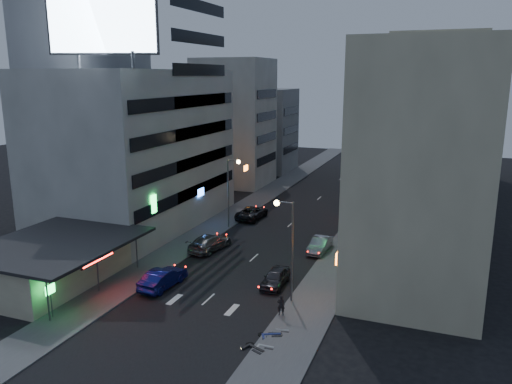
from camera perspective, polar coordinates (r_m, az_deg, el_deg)
The scene contains 29 objects.
ground at distance 37.64m, azimuth -8.28°, elevation -14.48°, with size 180.00×180.00×0.00m, color black.
sidewalk_left at distance 66.17m, azimuth -1.64°, elevation -2.00°, with size 4.00×120.00×0.12m, color #4C4C4F.
sidewalk_right at distance 61.98m, azimuth 12.16°, elevation -3.36°, with size 4.00×120.00×0.12m, color #4C4C4F.
food_court at distance 46.16m, azimuth -22.46°, elevation -7.36°, with size 11.00×13.00×3.88m.
white_building at distance 59.99m, azimuth -13.44°, elevation 4.78°, with size 14.00×24.00×18.00m, color beige.
grey_tower at distance 67.23m, azimuth -18.82°, elevation 12.17°, with size 10.00×14.00×34.00m, color gray.
shophouse_near at distance 40.08m, azimuth 18.22°, elevation 1.89°, with size 10.00×11.00×20.00m, color beige.
shophouse_mid at distance 51.73m, azimuth 19.37°, elevation 1.97°, with size 11.00×12.00×16.00m, color tan.
shophouse_far at distance 64.20m, azimuth 19.58°, elevation 6.72°, with size 10.00×14.00×22.00m, color beige.
far_left_a at distance 80.94m, azimuth -2.48°, elevation 7.93°, with size 11.00×10.00×20.00m, color beige.
far_left_b at distance 93.36m, azimuth 0.46°, elevation 7.10°, with size 12.00×10.00×15.00m, color gray.
far_right_a at distance 79.31m, azimuth 20.22°, elevation 6.30°, with size 11.00×12.00×18.00m, color tan.
far_right_b at distance 93.01m, azimuth 20.89°, elevation 9.01°, with size 12.00×12.00×24.00m, color beige.
billboard at distance 49.12m, azimuth -17.10°, elevation 17.62°, with size 9.52×3.75×6.20m.
street_lamp_right_near at distance 38.44m, azimuth 3.62°, elevation -5.07°, with size 1.60×0.44×8.02m.
street_lamp_left at distance 56.97m, azimuth -2.84°, elevation 0.98°, with size 1.60×0.44×8.02m.
street_lamp_right_far at distance 70.74m, azimuth 12.00°, elevation 3.11°, with size 1.60×0.44×8.02m.
parked_car_right_near at distance 42.79m, azimuth 2.24°, elevation -9.74°, with size 1.73×4.30×1.46m, color #2B2C31.
parked_car_right_mid at distance 50.89m, azimuth 7.31°, elevation -6.02°, with size 1.58×4.53×1.49m, color gray.
parked_car_left at distance 62.01m, azimuth -0.44°, elevation -2.35°, with size 2.59×5.63×1.56m, color #222327.
parked_car_right_far at distance 65.97m, azimuth 10.69°, elevation -1.67°, with size 2.07×5.08×1.48m, color #A4A6AD.
road_car_blue at distance 43.11m, azimuth -10.58°, elevation -9.65°, with size 1.74×5.00×1.65m, color navy.
road_car_silver at distance 51.22m, azimuth -5.30°, elevation -5.75°, with size 2.30×5.65×1.64m, color gray.
person at distance 37.69m, azimuth 2.88°, elevation -12.77°, with size 0.57×0.38×1.57m, color black.
scooter_black_a at distance 33.29m, azimuth 1.08°, elevation -16.81°, with size 2.06×0.69×1.26m, color black, non-canonical shape.
scooter_silver_a at distance 33.85m, azimuth 2.16°, elevation -16.51°, with size 1.67×0.56×1.02m, color #979A9E, non-canonical shape.
scooter_blue at distance 35.38m, azimuth 2.86°, elevation -14.95°, with size 1.95×0.65×1.19m, color navy, non-canonical shape.
scooter_black_b at distance 35.49m, azimuth 3.04°, elevation -15.05°, with size 1.62×0.54×0.99m, color black, non-canonical shape.
scooter_silver_b at distance 35.87m, azimuth 3.84°, elevation -14.75°, with size 1.59×0.53×0.97m, color gray, non-canonical shape.
Camera 1 is at (16.79, -28.85, 17.39)m, focal length 35.00 mm.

